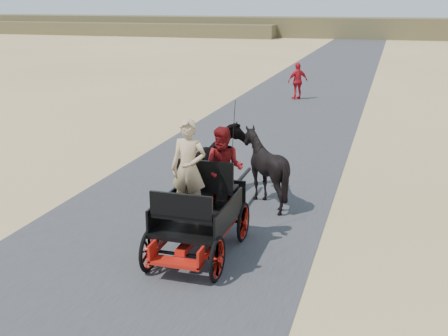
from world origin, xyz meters
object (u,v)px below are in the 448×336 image
(carriage, at_px, (199,235))
(pedestrian, at_px, (298,81))
(horse_right, at_px, (265,168))
(horse_left, at_px, (219,164))

(carriage, bearing_deg, pedestrian, 93.61)
(carriage, height_order, horse_right, horse_right)
(carriage, xyz_separation_m, horse_left, (-0.55, 3.00, 0.49))
(horse_right, relative_size, pedestrian, 0.98)
(horse_left, height_order, pedestrian, pedestrian)
(horse_left, bearing_deg, pedestrian, -87.85)
(carriage, xyz_separation_m, pedestrian, (-1.08, 17.21, 0.50))
(horse_right, bearing_deg, carriage, 79.61)
(carriage, xyz_separation_m, horse_right, (0.55, 3.00, 0.49))
(carriage, distance_m, pedestrian, 17.25)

